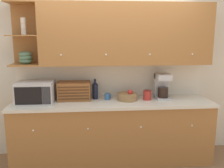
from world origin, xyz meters
name	(u,v)px	position (x,y,z in m)	size (l,w,h in m)	color
ground_plane	(111,150)	(0.00, 0.00, 0.00)	(24.00, 24.00, 0.00)	#896647
wall_back	(111,71)	(0.00, 0.03, 1.30)	(5.27, 0.06, 2.60)	beige
counter_unit	(113,131)	(0.00, -0.32, 0.46)	(2.89, 0.67, 0.92)	#A36B38
backsplash_panel	(111,80)	(0.00, -0.01, 1.18)	(2.87, 0.01, 0.52)	silver
upper_cabinets	(123,34)	(0.17, -0.19, 1.87)	(2.87, 0.39, 0.87)	#A36B38
microwave	(36,92)	(-1.09, -0.31, 1.07)	(0.50, 0.42, 0.30)	silver
bread_box	(74,91)	(-0.56, -0.20, 1.05)	(0.47, 0.28, 0.27)	brown
wine_bottle	(95,90)	(-0.25, -0.16, 1.05)	(0.09, 0.09, 0.30)	black
mug	(107,96)	(-0.07, -0.22, 0.96)	(0.09, 0.08, 0.09)	#38669E
fruit_basket	(127,96)	(0.22, -0.28, 0.97)	(0.30, 0.30, 0.16)	#937047
storage_canister	(147,95)	(0.52, -0.29, 0.99)	(0.12, 0.12, 0.14)	#B22D28
coffee_maker	(162,86)	(0.76, -0.24, 1.11)	(0.21, 0.24, 0.38)	#B7B7BC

